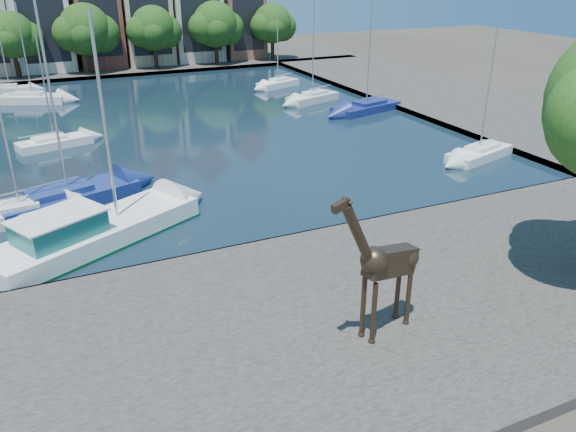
% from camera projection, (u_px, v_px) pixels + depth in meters
% --- Properties ---
extents(ground, '(160.00, 160.00, 0.00)m').
position_uv_depth(ground, '(334.00, 234.00, 28.70)').
color(ground, '#38332B').
rests_on(ground, ground).
extents(water_basin, '(38.00, 50.00, 0.08)m').
position_uv_depth(water_basin, '(201.00, 122.00, 48.60)').
color(water_basin, black).
rests_on(water_basin, ground).
extents(near_quay, '(50.00, 14.00, 0.50)m').
position_uv_depth(near_quay, '(418.00, 297.00, 22.79)').
color(near_quay, '#4B4641').
rests_on(near_quay, ground).
extents(far_quay, '(60.00, 16.00, 0.50)m').
position_uv_depth(far_quay, '(133.00, 64.00, 75.06)').
color(far_quay, '#4B4641').
rests_on(far_quay, ground).
extents(right_quay, '(14.00, 52.00, 0.50)m').
position_uv_depth(right_quay, '(435.00, 94.00, 57.93)').
color(right_quay, '#4B4641').
rests_on(right_quay, ground).
extents(townhouse_west_inner, '(6.43, 9.18, 15.15)m').
position_uv_depth(townhouse_west_inner, '(39.00, 11.00, 68.17)').
color(townhouse_west_inner, silver).
rests_on(townhouse_west_inner, far_quay).
extents(townhouse_center, '(5.44, 9.18, 16.93)m').
position_uv_depth(townhouse_center, '(93.00, 0.00, 70.20)').
color(townhouse_center, brown).
rests_on(townhouse_center, far_quay).
extents(townhouse_east_inner, '(5.94, 9.18, 15.79)m').
position_uv_depth(townhouse_east_inner, '(142.00, 4.00, 72.72)').
color(townhouse_east_inner, '#C0AE89').
rests_on(townhouse_east_inner, far_quay).
extents(townhouse_east_mid, '(6.43, 9.18, 16.65)m').
position_uv_depth(townhouse_east_mid, '(191.00, 0.00, 75.02)').
color(townhouse_east_mid, beige).
rests_on(townhouse_east_mid, far_quay).
extents(townhouse_east_end, '(5.44, 9.18, 14.43)m').
position_uv_depth(townhouse_east_end, '(237.00, 7.00, 77.88)').
color(townhouse_east_end, brown).
rests_on(townhouse_east_end, far_quay).
extents(far_tree_west, '(6.76, 5.20, 7.36)m').
position_uv_depth(far_tree_west, '(12.00, 36.00, 63.27)').
color(far_tree_west, '#332114').
rests_on(far_tree_west, far_quay).
extents(far_tree_mid_west, '(7.80, 6.00, 8.00)m').
position_uv_depth(far_tree_mid_west, '(86.00, 31.00, 66.20)').
color(far_tree_mid_west, '#332114').
rests_on(far_tree_mid_west, far_quay).
extents(far_tree_mid_east, '(7.02, 5.40, 7.52)m').
position_uv_depth(far_tree_mid_east, '(154.00, 30.00, 69.27)').
color(far_tree_mid_east, '#332114').
rests_on(far_tree_mid_east, far_quay).
extents(far_tree_east, '(7.54, 5.80, 7.84)m').
position_uv_depth(far_tree_east, '(216.00, 26.00, 72.25)').
color(far_tree_east, '#332114').
rests_on(far_tree_east, far_quay).
extents(far_tree_far_east, '(6.76, 5.20, 7.36)m').
position_uv_depth(far_tree_far_east, '(273.00, 25.00, 75.32)').
color(far_tree_far_east, '#332114').
rests_on(far_tree_far_east, far_quay).
extents(giraffe_statue, '(3.98, 1.41, 5.75)m').
position_uv_depth(giraffe_statue, '(384.00, 263.00, 19.06)').
color(giraffe_statue, '#322519').
rests_on(giraffe_statue, near_quay).
extents(motorsailer, '(10.80, 7.66, 10.80)m').
position_uv_depth(motorsailer, '(90.00, 230.00, 27.01)').
color(motorsailer, white).
rests_on(motorsailer, water_basin).
extents(sailboat_left_a, '(5.99, 2.74, 10.09)m').
position_uv_depth(sailboat_left_a, '(21.00, 210.00, 29.82)').
color(sailboat_left_a, white).
rests_on(sailboat_left_a, water_basin).
extents(sailboat_left_b, '(8.15, 4.96, 12.60)m').
position_uv_depth(sailboat_left_b, '(68.00, 194.00, 31.77)').
color(sailboat_left_b, navy).
rests_on(sailboat_left_b, water_basin).
extents(sailboat_left_c, '(5.56, 3.15, 8.11)m').
position_uv_depth(sailboat_left_c, '(54.00, 141.00, 41.77)').
color(sailboat_left_c, white).
rests_on(sailboat_left_c, water_basin).
extents(sailboat_left_d, '(6.66, 4.43, 9.32)m').
position_uv_depth(sailboat_left_d, '(33.00, 97.00, 55.08)').
color(sailboat_left_d, silver).
rests_on(sailboat_left_d, water_basin).
extents(sailboat_left_e, '(4.92, 2.09, 9.62)m').
position_uv_depth(sailboat_left_e, '(10.00, 88.00, 59.11)').
color(sailboat_left_e, silver).
rests_on(sailboat_left_e, water_basin).
extents(sailboat_right_a, '(5.85, 3.36, 9.35)m').
position_uv_depth(sailboat_right_a, '(480.00, 151.00, 39.31)').
color(sailboat_right_a, white).
rests_on(sailboat_right_a, water_basin).
extents(sailboat_right_b, '(7.24, 4.08, 9.93)m').
position_uv_depth(sailboat_right_b, '(366.00, 106.00, 51.76)').
color(sailboat_right_b, navy).
rests_on(sailboat_right_b, water_basin).
extents(sailboat_right_c, '(5.94, 3.68, 9.64)m').
position_uv_depth(sailboat_right_c, '(313.00, 96.00, 55.34)').
color(sailboat_right_c, silver).
rests_on(sailboat_right_c, water_basin).
extents(sailboat_right_d, '(5.35, 3.53, 7.66)m').
position_uv_depth(sailboat_right_d, '(278.00, 82.00, 61.94)').
color(sailboat_right_d, white).
rests_on(sailboat_right_d, water_basin).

